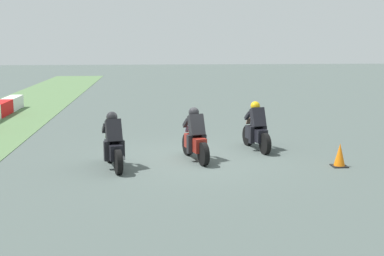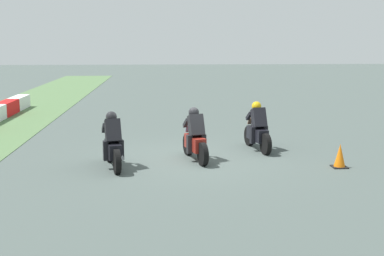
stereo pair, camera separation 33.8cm
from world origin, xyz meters
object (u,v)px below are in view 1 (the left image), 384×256
Objects in this scene: rider_lane_c at (113,145)px; traffic_cone at (340,156)px; rider_lane_a at (256,130)px; rider_lane_b at (195,139)px.

rider_lane_c reaches higher than traffic_cone.
rider_lane_a is 1.01× the size of rider_lane_b.
rider_lane_b is at bearing 73.79° from traffic_cone.
traffic_cone is at bearing -153.11° from rider_lane_a.
rider_lane_c is at bearing 104.52° from rider_lane_a.
rider_lane_a is 3.17× the size of traffic_cone.
rider_lane_c is at bearing 94.26° from rider_lane_b.
rider_lane_b is 3.15× the size of traffic_cone.
traffic_cone is at bearing -119.58° from rider_lane_b.
rider_lane_b is 2.37m from rider_lane_c.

